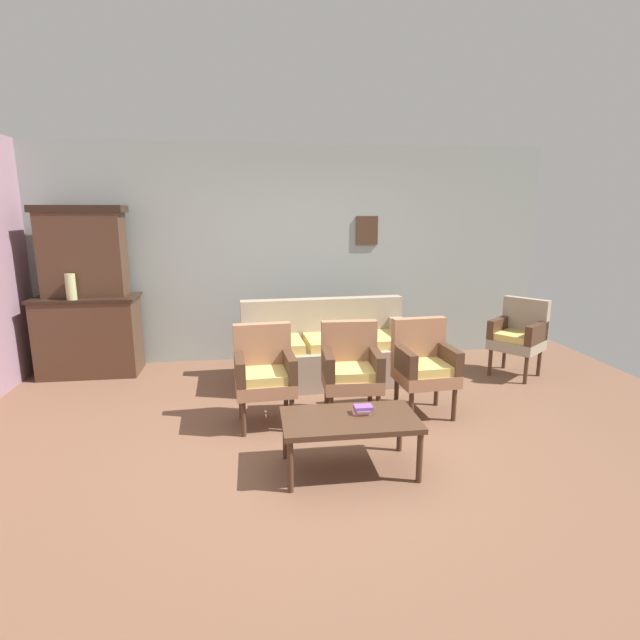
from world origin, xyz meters
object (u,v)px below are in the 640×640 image
object	(u,v)px
side_cabinet	(90,336)
armchair_row_middle	(351,367)
vase_on_cabinet	(71,287)
book_stack_on_table	(362,410)
armchair_near_couch_end	(424,363)
wingback_chair_by_fireplace	(519,334)
floral_couch	(327,352)
armchair_by_doorway	(264,371)
coffee_table	(350,423)

from	to	relation	value
side_cabinet	armchair_row_middle	bearing A→B (deg)	-31.18
vase_on_cabinet	book_stack_on_table	distance (m)	3.71
book_stack_on_table	vase_on_cabinet	bearing A→B (deg)	139.45
armchair_near_couch_end	wingback_chair_by_fireplace	world-z (taller)	same
vase_on_cabinet	armchair_near_couch_end	xyz separation A→B (m)	(3.58, -1.47, -0.58)
side_cabinet	book_stack_on_table	xyz separation A→B (m)	(2.70, -2.57, -0.01)
armchair_row_middle	wingback_chair_by_fireplace	distance (m)	2.38
floral_couch	armchair_by_doorway	xyz separation A→B (m)	(-0.74, -1.09, 0.17)
armchair_by_doorway	wingback_chair_by_fireplace	world-z (taller)	same
armchair_near_couch_end	coffee_table	xyz separation A→B (m)	(-0.90, -0.96, -0.12)
wingback_chair_by_fireplace	coffee_table	world-z (taller)	wingback_chair_by_fireplace
armchair_row_middle	wingback_chair_by_fireplace	size ratio (longest dim) A/B	1.00
armchair_near_couch_end	book_stack_on_table	size ratio (longest dim) A/B	5.99
vase_on_cabinet	wingback_chair_by_fireplace	size ratio (longest dim) A/B	0.32
wingback_chair_by_fireplace	coffee_table	distance (m)	3.04
floral_couch	armchair_near_couch_end	bearing A→B (deg)	-54.28
side_cabinet	book_stack_on_table	size ratio (longest dim) A/B	7.69
floral_couch	book_stack_on_table	size ratio (longest dim) A/B	12.93
vase_on_cabinet	wingback_chair_by_fireplace	xyz separation A→B (m)	(5.05, -0.55, -0.58)
armchair_near_couch_end	wingback_chair_by_fireplace	distance (m)	1.74
coffee_table	armchair_row_middle	bearing A→B (deg)	78.12
armchair_near_couch_end	wingback_chair_by_fireplace	xyz separation A→B (m)	(1.48, 0.93, 0.00)
floral_couch	coffee_table	world-z (taller)	floral_couch
armchair_by_doorway	wingback_chair_by_fireplace	size ratio (longest dim) A/B	1.00
armchair_by_doorway	book_stack_on_table	xyz separation A→B (m)	(0.70, -0.88, -0.05)
wingback_chair_by_fireplace	armchair_near_couch_end	bearing A→B (deg)	-147.89
wingback_chair_by_fireplace	side_cabinet	bearing A→B (deg)	171.63
wingback_chair_by_fireplace	book_stack_on_table	world-z (taller)	wingback_chair_by_fireplace
side_cabinet	coffee_table	size ratio (longest dim) A/B	1.16
vase_on_cabinet	coffee_table	bearing A→B (deg)	-42.27
floral_couch	armchair_near_couch_end	distance (m)	1.32
armchair_near_couch_end	wingback_chair_by_fireplace	size ratio (longest dim) A/B	1.00
vase_on_cabinet	armchair_near_couch_end	bearing A→B (deg)	-22.36
floral_couch	armchair_row_middle	size ratio (longest dim) A/B	2.16
armchair_near_couch_end	coffee_table	bearing A→B (deg)	-133.21
armchair_row_middle	coffee_table	size ratio (longest dim) A/B	0.90
floral_couch	wingback_chair_by_fireplace	xyz separation A→B (m)	(2.24, -0.13, 0.17)
armchair_by_doorway	armchair_row_middle	bearing A→B (deg)	0.12
side_cabinet	vase_on_cabinet	distance (m)	0.64
armchair_by_doorway	armchair_row_middle	xyz separation A→B (m)	(0.79, 0.00, 0.00)
armchair_row_middle	armchair_near_couch_end	size ratio (longest dim) A/B	1.00
floral_couch	wingback_chair_by_fireplace	bearing A→B (deg)	-3.40
coffee_table	book_stack_on_table	distance (m)	0.14
coffee_table	book_stack_on_table	xyz separation A→B (m)	(0.11, 0.05, 0.08)
armchair_near_couch_end	armchair_by_doorway	bearing A→B (deg)	-178.79
side_cabinet	wingback_chair_by_fireplace	world-z (taller)	side_cabinet
armchair_near_couch_end	coffee_table	size ratio (longest dim) A/B	0.90
armchair_row_middle	coffee_table	world-z (taller)	armchair_row_middle
book_stack_on_table	armchair_by_doorway	bearing A→B (deg)	128.74
floral_couch	coffee_table	size ratio (longest dim) A/B	1.94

